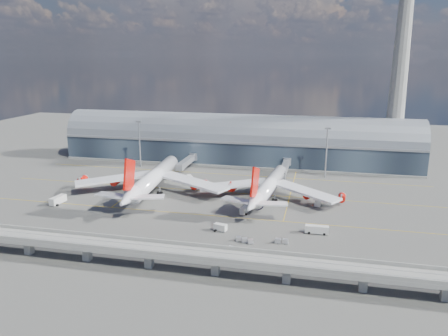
% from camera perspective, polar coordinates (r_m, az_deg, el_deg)
% --- Properties ---
extents(ground, '(500.00, 500.00, 0.00)m').
position_cam_1_polar(ground, '(180.85, -3.10, -4.94)').
color(ground, '#474744').
rests_on(ground, ground).
extents(taxi_lines, '(200.00, 80.12, 0.01)m').
position_cam_1_polar(taxi_lines, '(201.09, -1.39, -2.89)').
color(taxi_lines, gold).
rests_on(taxi_lines, ground).
extents(terminal, '(200.00, 30.00, 28.00)m').
position_cam_1_polar(terminal, '(251.19, 1.72, 3.32)').
color(terminal, '#1F2734').
rests_on(terminal, ground).
extents(control_tower, '(19.00, 19.00, 103.00)m').
position_cam_1_polar(control_tower, '(249.84, 21.96, 11.56)').
color(control_tower, gray).
rests_on(control_tower, ground).
extents(guideway, '(220.00, 8.50, 7.20)m').
position_cam_1_polar(guideway, '(130.77, -9.82, -10.56)').
color(guideway, gray).
rests_on(guideway, ground).
extents(floodlight_mast_left, '(3.00, 0.70, 25.70)m').
position_cam_1_polar(floodlight_mast_left, '(243.94, -10.97, 3.27)').
color(floodlight_mast_left, gray).
rests_on(floodlight_mast_left, ground).
extents(floodlight_mast_right, '(3.00, 0.70, 25.70)m').
position_cam_1_polar(floodlight_mast_right, '(223.77, 13.23, 2.14)').
color(floodlight_mast_right, gray).
rests_on(floodlight_mast_right, ground).
extents(airliner_left, '(73.16, 76.89, 23.42)m').
position_cam_1_polar(airliner_left, '(197.73, -9.27, -1.36)').
color(airliner_left, white).
rests_on(airliner_left, ground).
extents(airliner_right, '(64.14, 67.06, 21.26)m').
position_cam_1_polar(airliner_right, '(187.98, 5.86, -2.46)').
color(airliner_right, white).
rests_on(airliner_right, ground).
extents(jet_bridge_left, '(4.40, 28.00, 7.25)m').
position_cam_1_polar(jet_bridge_left, '(234.32, -4.78, 0.91)').
color(jet_bridge_left, gray).
rests_on(jet_bridge_left, ground).
extents(jet_bridge_right, '(4.40, 32.00, 7.25)m').
position_cam_1_polar(jet_bridge_right, '(222.63, 7.95, 0.09)').
color(jet_bridge_right, gray).
rests_on(jet_bridge_right, ground).
extents(service_truck_0, '(3.55, 8.22, 3.30)m').
position_cam_1_polar(service_truck_0, '(194.77, -20.87, -3.94)').
color(service_truck_0, silver).
rests_on(service_truck_0, ground).
extents(service_truck_1, '(4.88, 3.15, 2.61)m').
position_cam_1_polar(service_truck_1, '(155.29, -0.48, -7.77)').
color(service_truck_1, silver).
rests_on(service_truck_1, ground).
extents(service_truck_2, '(8.06, 2.54, 2.92)m').
position_cam_1_polar(service_truck_2, '(156.41, 12.03, -7.86)').
color(service_truck_2, silver).
rests_on(service_truck_2, ground).
extents(service_truck_3, '(2.93, 5.54, 2.54)m').
position_cam_1_polar(service_truck_3, '(171.84, 2.67, -5.54)').
color(service_truck_3, silver).
rests_on(service_truck_3, ground).
extents(service_truck_4, '(2.81, 5.46, 3.13)m').
position_cam_1_polar(service_truck_4, '(184.22, 12.14, -4.37)').
color(service_truck_4, silver).
rests_on(service_truck_4, ground).
extents(service_truck_5, '(4.72, 5.89, 2.70)m').
position_cam_1_polar(service_truck_5, '(215.67, -4.49, -1.33)').
color(service_truck_5, silver).
rests_on(service_truck_5, ground).
extents(cargo_train_0, '(6.63, 3.25, 1.46)m').
position_cam_1_polar(cargo_train_0, '(146.72, 2.71, -9.41)').
color(cargo_train_0, gray).
rests_on(cargo_train_0, ground).
extents(cargo_train_1, '(9.79, 4.25, 1.63)m').
position_cam_1_polar(cargo_train_1, '(139.97, -0.62, -10.59)').
color(cargo_train_1, gray).
rests_on(cargo_train_1, ground).
extents(cargo_train_2, '(4.66, 1.83, 1.55)m').
position_cam_1_polar(cargo_train_2, '(147.00, 7.54, -9.46)').
color(cargo_train_2, gray).
rests_on(cargo_train_2, ground).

